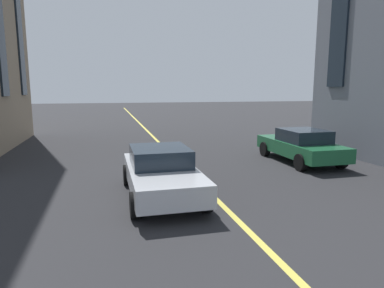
# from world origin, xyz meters

# --- Properties ---
(lane_centre_line) EXTENTS (80.00, 0.16, 0.01)m
(lane_centre_line) POSITION_xyz_m (20.00, 0.00, 0.00)
(lane_centre_line) COLOR #D8C64C
(lane_centre_line) RESTS_ON ground_plane
(car_silver_parked_b) EXTENTS (4.40, 1.95, 1.37)m
(car_silver_parked_b) POSITION_xyz_m (13.63, 1.41, 0.70)
(car_silver_parked_b) COLOR #B7BABF
(car_silver_parked_b) RESTS_ON ground_plane
(car_green_far) EXTENTS (4.40, 1.95, 1.37)m
(car_green_far) POSITION_xyz_m (16.69, -4.90, 0.70)
(car_green_far) COLOR #1E6038
(car_green_far) RESTS_ON ground_plane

